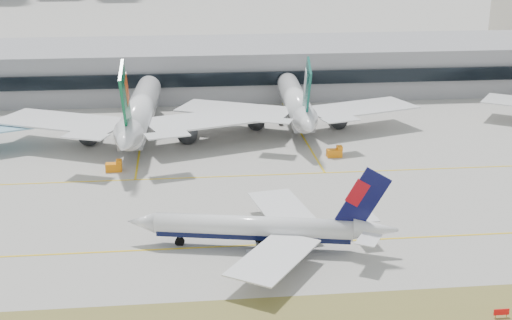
{
  "coord_description": "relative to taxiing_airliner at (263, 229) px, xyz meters",
  "views": [
    {
      "loc": [
        -15.78,
        -114.08,
        51.43
      ],
      "look_at": [
        -1.34,
        18.0,
        7.5
      ],
      "focal_mm": 50.0,
      "sensor_mm": 36.0,
      "label": 1
    }
  ],
  "objects": [
    {
      "name": "taxiing_airliner",
      "position": [
        0.0,
        0.0,
        0.0
      ],
      "size": [
        44.88,
        38.47,
        15.2
      ],
      "rotation": [
        0.0,
        0.0,
        2.93
      ],
      "color": "white",
      "rests_on": "ground"
    },
    {
      "name": "gse_b",
      "position": [
        -27.75,
        42.75,
        -2.62
      ],
      "size": [
        3.55,
        2.0,
        2.6
      ],
      "color": "orange",
      "rests_on": "ground"
    },
    {
      "name": "terminal",
      "position": [
        2.84,
        121.43,
        3.84
      ],
      "size": [
        280.0,
        43.1,
        15.0
      ],
      "color": "gray",
      "rests_on": "ground"
    },
    {
      "name": "ground",
      "position": [
        2.84,
        6.59,
        -3.67
      ],
      "size": [
        3000.0,
        3000.0,
        0.0
      ],
      "primitive_type": "plane",
      "color": "#A9A59E",
      "rests_on": "ground"
    },
    {
      "name": "widebody_cathay",
      "position": [
        17.82,
        75.6,
        2.48
      ],
      "size": [
        64.85,
        63.48,
        23.14
      ],
      "rotation": [
        0.0,
        0.0,
        1.52
      ],
      "color": "white",
      "rests_on": "ground"
    },
    {
      "name": "gse_c",
      "position": [
        22.54,
        47.57,
        -2.62
      ],
      "size": [
        3.55,
        2.0,
        2.6
      ],
      "color": "orange",
      "rests_on": "ground"
    },
    {
      "name": "widebody_eva",
      "position": [
        -23.16,
        66.79,
        3.07
      ],
      "size": [
        70.97,
        69.49,
        25.33
      ],
      "rotation": [
        0.0,
        0.0,
        1.51
      ],
      "color": "white",
      "rests_on": "ground"
    },
    {
      "name": "hold_sign_right",
      "position": [
        29.98,
        -25.41,
        -2.79
      ],
      "size": [
        2.2,
        0.15,
        1.35
      ],
      "color": "red",
      "rests_on": "ground"
    }
  ]
}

